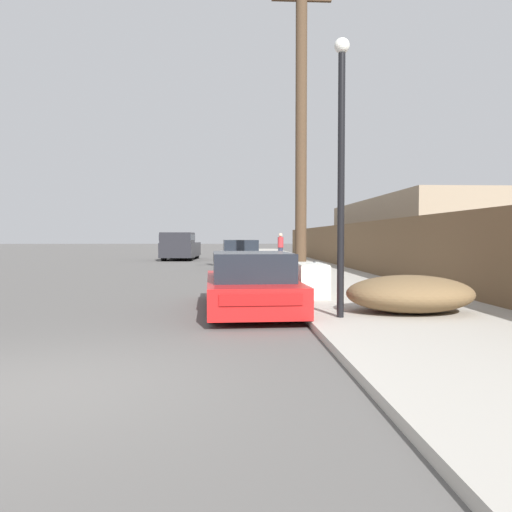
% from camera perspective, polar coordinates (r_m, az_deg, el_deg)
% --- Properties ---
extents(ground_plane, '(220.00, 220.00, 0.00)m').
position_cam_1_polar(ground_plane, '(5.43, -23.82, -14.08)').
color(ground_plane, '#595654').
extents(sidewalk_curb, '(4.20, 63.00, 0.12)m').
position_cam_1_polar(sidewalk_curb, '(28.61, 3.90, -0.73)').
color(sidewalk_curb, '#ADA89E').
rests_on(sidewalk_curb, ground).
extents(discarded_fridge, '(0.68, 1.64, 0.79)m').
position_cam_1_polar(discarded_fridge, '(11.88, 6.21, -2.69)').
color(discarded_fridge, silver).
rests_on(discarded_fridge, sidewalk_curb).
extents(parked_sports_car_red, '(1.92, 4.61, 1.20)m').
position_cam_1_polar(parked_sports_car_red, '(10.17, -0.67, -3.24)').
color(parked_sports_car_red, red).
rests_on(parked_sports_car_red, ground).
extents(car_parked_mid, '(1.90, 4.42, 1.38)m').
position_cam_1_polar(car_parked_mid, '(23.06, -1.85, 0.04)').
color(car_parked_mid, silver).
rests_on(car_parked_mid, ground).
extents(pickup_truck, '(2.30, 5.55, 1.80)m').
position_cam_1_polar(pickup_truck, '(33.28, -8.67, 1.11)').
color(pickup_truck, '#232328').
rests_on(pickup_truck, ground).
extents(utility_pole, '(1.80, 0.34, 9.46)m').
position_cam_1_polar(utility_pole, '(15.63, 5.18, 14.83)').
color(utility_pole, '#4C3826').
rests_on(utility_pole, sidewalk_curb).
extents(street_lamp, '(0.26, 0.26, 4.76)m').
position_cam_1_polar(street_lamp, '(8.80, 9.72, 11.11)').
color(street_lamp, black).
rests_on(street_lamp, sidewalk_curb).
extents(brush_pile, '(2.34, 1.79, 0.69)m').
position_cam_1_polar(brush_pile, '(9.62, 17.16, -4.14)').
color(brush_pile, brown).
rests_on(brush_pile, sidewalk_curb).
extents(wooden_fence, '(0.08, 37.78, 2.00)m').
position_cam_1_polar(wooden_fence, '(24.12, 9.90, 1.21)').
color(wooden_fence, brown).
rests_on(wooden_fence, sidewalk_curb).
extents(building_right_house, '(6.00, 15.59, 3.51)m').
position_cam_1_polar(building_right_house, '(28.50, 18.08, 2.56)').
color(building_right_house, gray).
rests_on(building_right_house, ground).
extents(pedestrian, '(0.34, 0.34, 1.63)m').
position_cam_1_polar(pedestrian, '(29.50, 2.83, 1.09)').
color(pedestrian, '#282D42').
rests_on(pedestrian, sidewalk_curb).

